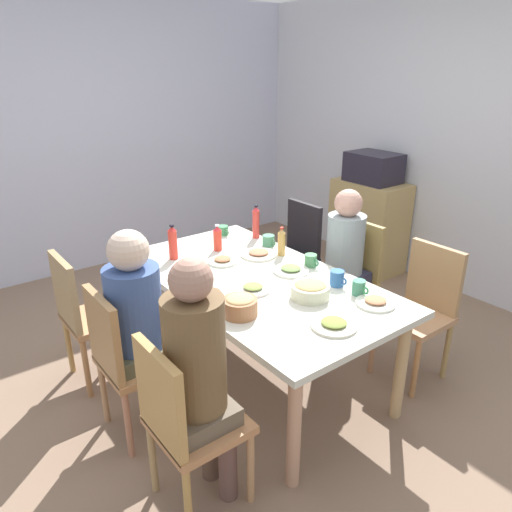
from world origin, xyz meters
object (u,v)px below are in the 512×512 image
side_cabinet (368,226)px  plate_2 (291,270)px  chair_1 (85,311)px  person_2 (343,254)px  plate_4 (223,260)px  bottle_1 (281,242)px  person_4 (137,315)px  dining_table (256,289)px  cup_0 (337,278)px  cup_4 (223,230)px  bottle_3 (218,238)px  plate_1 (253,288)px  cup_3 (214,299)px  bowl_1 (240,305)px  cup_1 (359,288)px  chair_2 (350,273)px  cup_2 (311,261)px  plate_5 (334,324)px  microwave (373,168)px  chair_4 (125,356)px  bottle_0 (256,222)px  bottle_2 (173,243)px  person_3 (198,369)px  bowl_0 (310,290)px  plate_0 (259,254)px  plate_3 (375,302)px  chair_5 (295,249)px  chair_0 (422,304)px  cup_5 (269,241)px  chair_3 (183,419)px

side_cabinet → plate_2: bearing=-64.8°
chair_1 → person_2: bearing=69.7°
chair_1 → plate_4: (0.29, 0.87, 0.23)m
bottle_1 → side_cabinet: size_ratio=0.23×
plate_4 → person_4: bearing=-66.4°
dining_table → cup_0: 0.52m
cup_4 → bottle_3: bottle_3 is taller
plate_1 → cup_3: cup_3 is taller
bowl_1 → cup_1: 0.73m
chair_2 → cup_2: (0.07, -0.49, 0.25)m
chair_1 → plate_5: size_ratio=3.74×
bowl_1 → microwave: bearing=114.9°
plate_5 → cup_1: (-0.17, 0.38, 0.03)m
chair_4 → bottle_0: size_ratio=3.47×
dining_table → microwave: (-0.78, 2.03, 0.39)m
bottle_2 → side_cabinet: bottle_2 is taller
dining_table → chair_2: (0.00, 0.89, -0.14)m
bottle_1 → bottle_3: (-0.35, -0.30, -0.01)m
dining_table → person_3: size_ratio=1.49×
plate_4 → bottle_1: bottle_1 is taller
bottle_1 → dining_table: bearing=-62.1°
bowl_0 → person_2: bearing=119.2°
cup_4 → bottle_3: bearing=-40.6°
plate_0 → bottle_3: bearing=-147.1°
chair_1 → plate_4: chair_1 is taller
person_4 → bottle_0: bearing=115.3°
plate_4 → plate_3: bearing=18.4°
chair_5 → chair_0: bearing=0.0°
chair_2 → person_3: (0.63, -1.70, 0.23)m
chair_0 → bowl_1: bearing=-103.6°
cup_5 → microwave: 1.67m
chair_5 → plate_0: size_ratio=3.57×
plate_5 → microwave: bearing=125.9°
chair_0 → cup_1: size_ratio=7.97×
plate_5 → cup_3: 0.67m
dining_table → plate_4: 0.35m
plate_3 → bowl_0: bearing=-140.9°
chair_0 → person_3: bearing=-90.0°
chair_1 → chair_4: same height
cup_1 → cup_5: (-0.95, 0.09, -0.00)m
chair_3 → plate_1: 0.94m
chair_3 → bowl_0: 1.04m
cup_1 → bottle_1: (-0.75, 0.04, 0.05)m
chair_1 → bottle_3: bottle_3 is taller
bowl_1 → bottle_1: (-0.52, 0.73, 0.04)m
person_4 → bowl_0: (0.40, 0.89, 0.04)m
plate_2 → plate_4: same height
chair_0 → plate_1: 1.15m
plate_4 → cup_5: cup_5 is taller
person_4 → side_cabinet: size_ratio=1.35×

